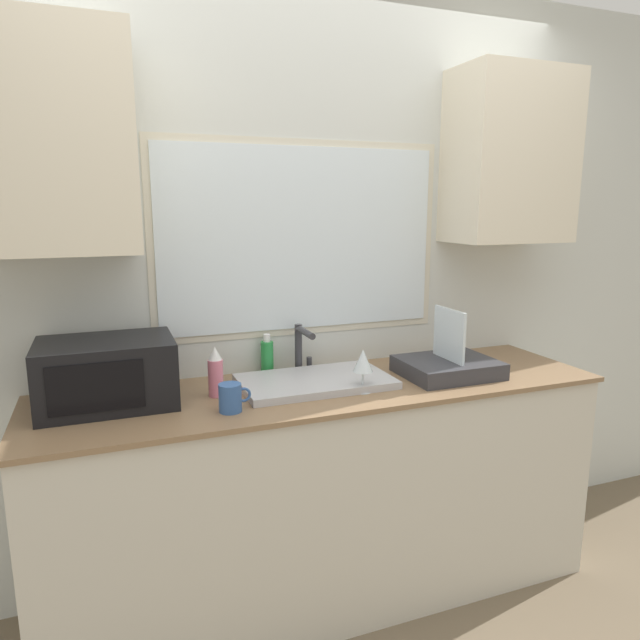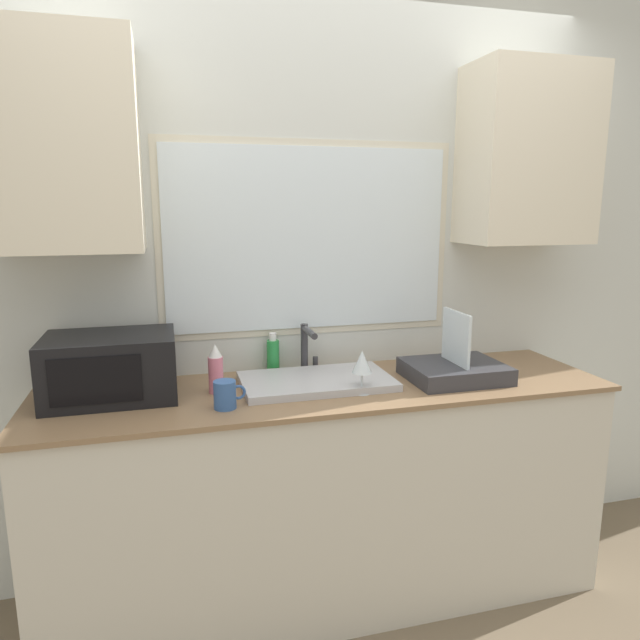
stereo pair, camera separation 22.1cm
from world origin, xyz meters
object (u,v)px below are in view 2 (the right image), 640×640
at_px(microwave, 111,367).
at_px(mug_near_sink, 225,395).
at_px(dish_rack, 455,369).
at_px(wine_glass, 362,363).
at_px(spray_bottle, 216,370).
at_px(faucet, 307,344).
at_px(soap_bottle, 273,355).

bearing_deg(microwave, mug_near_sink, -29.66).
bearing_deg(dish_rack, wine_glass, -170.52).
bearing_deg(spray_bottle, wine_glass, -16.19).
relative_size(faucet, wine_glass, 1.23).
distance_m(dish_rack, spray_bottle, 0.99).
bearing_deg(soap_bottle, wine_glass, -54.28).
xyz_separation_m(faucet, spray_bottle, (-0.41, -0.17, -0.04)).
bearing_deg(spray_bottle, soap_bottle, 40.36).
height_order(faucet, soap_bottle, faucet).
bearing_deg(spray_bottle, mug_near_sink, -84.81).
bearing_deg(spray_bottle, dish_rack, -4.95).
bearing_deg(dish_rack, spray_bottle, 175.05).
distance_m(faucet, wine_glass, 0.36).
relative_size(mug_near_sink, wine_glass, 0.68).
xyz_separation_m(dish_rack, soap_bottle, (-0.71, 0.31, 0.03)).
xyz_separation_m(dish_rack, spray_bottle, (-0.98, 0.08, 0.05)).
distance_m(faucet, soap_bottle, 0.16).
height_order(spray_bottle, mug_near_sink, spray_bottle).
xyz_separation_m(faucet, dish_rack, (0.57, -0.25, -0.09)).
distance_m(spray_bottle, mug_near_sink, 0.19).
distance_m(spray_bottle, soap_bottle, 0.35).
bearing_deg(soap_bottle, faucet, -22.11).
relative_size(soap_bottle, wine_glass, 1.01).
bearing_deg(soap_bottle, mug_near_sink, -121.23).
height_order(spray_bottle, wine_glass, spray_bottle).
relative_size(microwave, mug_near_sink, 4.08).
xyz_separation_m(microwave, mug_near_sink, (0.40, -0.23, -0.07)).
relative_size(spray_bottle, mug_near_sink, 1.67).
bearing_deg(faucet, spray_bottle, -157.29).
distance_m(dish_rack, soap_bottle, 0.78).
bearing_deg(soap_bottle, dish_rack, -23.59).
xyz_separation_m(dish_rack, wine_glass, (-0.44, -0.07, 0.08)).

